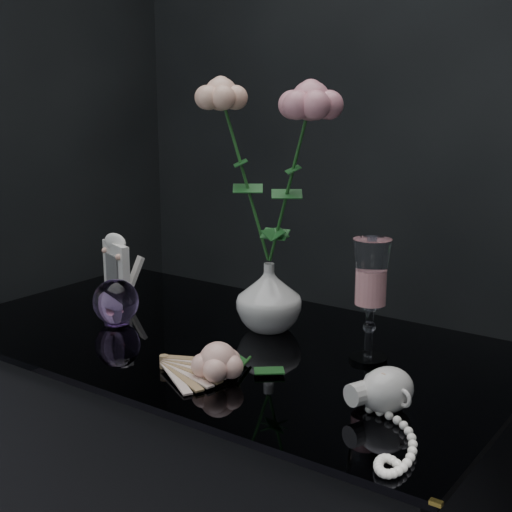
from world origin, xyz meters
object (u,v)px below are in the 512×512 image
Objects in this scene: picture_frame at (116,268)px; pearl_jar at (387,388)px; paperweight at (116,302)px; loose_rose at (218,361)px; wine_glass at (370,301)px; vase at (269,297)px.

picture_frame is 0.72m from pearl_jar.
paperweight reaches higher than loose_rose.
picture_frame is 0.63× the size of pearl_jar.
vase is at bearing 171.37° from wine_glass.
vase is at bearing 171.33° from pearl_jar.
loose_rose is 0.76× the size of pearl_jar.
vase is 0.37m from picture_frame.
vase reaches higher than pearl_jar.
paperweight is 0.60m from pearl_jar.
vase is at bearing 96.98° from loose_rose.
wine_glass is at bearing 21.74° from picture_frame.
pearl_jar is at bearing 1.84° from loose_rose.
vase is at bearing 27.35° from picture_frame.
paperweight is (0.11, -0.10, -0.03)m from picture_frame.
picture_frame reaches higher than paperweight.
loose_rose is (0.33, -0.10, -0.01)m from paperweight.
wine_glass is 0.60m from picture_frame.
pearl_jar is at bearing 8.95° from picture_frame.
picture_frame is (-0.60, -0.00, -0.03)m from wine_glass.
pearl_jar is (0.26, 0.05, 0.00)m from loose_rose.
wine_glass is at bearing -8.63° from vase.
picture_frame is 0.83× the size of loose_rose.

